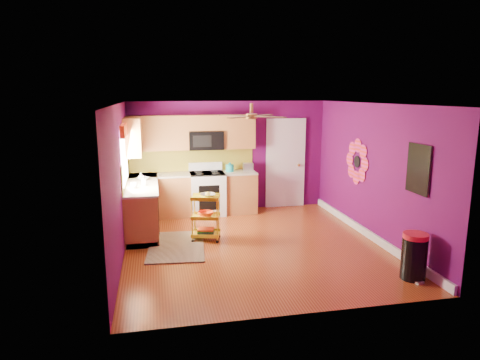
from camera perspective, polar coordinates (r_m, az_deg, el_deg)
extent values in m
plane|color=maroon|center=(7.76, 1.79, -8.64)|extent=(5.00, 5.00, 0.00)
cube|color=#56094D|center=(9.84, -1.50, 3.19)|extent=(4.50, 0.04, 2.50)
cube|color=#56094D|center=(5.09, 8.35, -4.86)|extent=(4.50, 0.04, 2.50)
cube|color=#56094D|center=(7.25, -15.73, -0.25)|extent=(0.04, 5.00, 2.50)
cube|color=#56094D|center=(8.23, 17.28, 1.03)|extent=(0.04, 5.00, 2.50)
cube|color=silver|center=(7.29, 1.91, 10.14)|extent=(4.50, 5.00, 0.04)
cube|color=white|center=(8.50, 16.63, -6.82)|extent=(0.05, 4.90, 0.14)
cube|color=#955628|center=(8.73, -12.86, -3.54)|extent=(0.60, 2.30, 0.90)
cube|color=#955628|center=(9.59, -6.18, -1.96)|extent=(2.80, 0.60, 0.90)
cube|color=beige|center=(8.62, -13.00, -0.52)|extent=(0.63, 2.30, 0.04)
cube|color=beige|center=(9.49, -6.24, 0.80)|extent=(2.80, 0.63, 0.04)
cube|color=black|center=(8.84, -12.75, -6.04)|extent=(0.54, 2.30, 0.10)
cube|color=black|center=(9.69, -6.13, -4.26)|extent=(2.80, 0.54, 0.10)
cube|color=white|center=(9.59, -4.38, -1.87)|extent=(0.76, 0.66, 0.92)
cube|color=black|center=(9.49, -4.42, 0.86)|extent=(0.76, 0.62, 0.03)
cube|color=white|center=(9.74, -4.63, 1.83)|extent=(0.76, 0.06, 0.18)
cube|color=black|center=(9.28, -4.12, -2.39)|extent=(0.45, 0.02, 0.55)
cube|color=#955628|center=(9.46, -10.93, 6.16)|extent=(1.32, 0.33, 0.75)
cube|color=#955628|center=(9.64, -0.23, 6.47)|extent=(0.72, 0.33, 0.75)
cube|color=#955628|center=(9.51, -4.65, 7.60)|extent=(0.76, 0.33, 0.34)
cube|color=#955628|center=(8.99, -14.06, 5.75)|extent=(0.33, 1.30, 0.75)
cube|color=black|center=(9.51, -4.58, 5.30)|extent=(0.76, 0.38, 0.40)
cube|color=olive|center=(9.73, -6.43, 2.70)|extent=(2.80, 0.01, 0.51)
cube|color=olive|center=(8.59, -15.02, 1.20)|extent=(0.01, 2.30, 0.51)
cube|color=white|center=(8.23, -15.20, 3.27)|extent=(0.03, 1.20, 1.00)
cube|color=#F44C15|center=(8.18, -15.16, 6.53)|extent=(0.08, 1.35, 0.22)
cube|color=white|center=(10.17, 6.05, 2.12)|extent=(0.85, 0.04, 2.05)
cube|color=white|center=(10.15, 6.08, 2.10)|extent=(0.95, 0.02, 2.15)
sphere|color=#BF8C3F|center=(10.22, 7.85, 1.98)|extent=(0.07, 0.07, 0.07)
cylinder|color=black|center=(8.73, 15.33, 2.38)|extent=(0.01, 0.24, 0.24)
cube|color=#1BB4A3|center=(6.99, 22.74, 1.36)|extent=(0.03, 0.52, 0.72)
cube|color=black|center=(6.99, 22.64, 1.36)|extent=(0.01, 0.56, 0.76)
cylinder|color=#BF8C3F|center=(7.48, 1.55, 9.57)|extent=(0.06, 0.06, 0.16)
cylinder|color=#BF8C3F|center=(7.49, 1.54, 8.50)|extent=(0.20, 0.20, 0.08)
cube|color=#4C2D19|center=(7.81, 3.04, 8.61)|extent=(0.47, 0.47, 0.01)
cube|color=#4C2D19|center=(7.70, -0.89, 8.58)|extent=(0.47, 0.47, 0.01)
cube|color=#4C2D19|center=(7.17, -0.09, 8.37)|extent=(0.47, 0.47, 0.01)
cube|color=#4C2D19|center=(7.30, 4.10, 8.39)|extent=(0.47, 0.47, 0.01)
cube|color=black|center=(7.75, -8.46, -8.71)|extent=(1.10, 1.65, 0.02)
cylinder|color=yellow|center=(7.79, -6.40, -5.32)|extent=(0.02, 0.02, 0.78)
cylinder|color=yellow|center=(7.73, -3.07, -5.39)|extent=(0.02, 0.02, 0.78)
cylinder|color=yellow|center=(8.08, -6.05, -4.68)|extent=(0.02, 0.02, 0.78)
cylinder|color=yellow|center=(8.03, -2.85, -4.74)|extent=(0.02, 0.02, 0.78)
sphere|color=black|center=(7.91, -6.33, -8.10)|extent=(0.06, 0.06, 0.06)
sphere|color=black|center=(7.85, -3.04, -8.19)|extent=(0.06, 0.06, 0.06)
sphere|color=black|center=(8.20, -5.99, -7.37)|extent=(0.06, 0.06, 0.06)
sphere|color=black|center=(8.15, -2.83, -7.45)|extent=(0.06, 0.06, 0.06)
cube|color=yellow|center=(7.80, -4.64, -2.41)|extent=(0.58, 0.48, 0.03)
cube|color=yellow|center=(7.90, -4.60, -4.94)|extent=(0.58, 0.48, 0.03)
cube|color=yellow|center=(8.00, -4.56, -7.21)|extent=(0.58, 0.48, 0.03)
imported|color=beige|center=(7.79, -4.31, -2.07)|extent=(0.34, 0.34, 0.07)
sphere|color=yellow|center=(7.78, -4.31, -1.92)|extent=(0.09, 0.09, 0.09)
imported|color=#F44C15|center=(7.88, -4.61, -4.53)|extent=(0.35, 0.35, 0.09)
cube|color=navy|center=(7.99, -4.56, -7.00)|extent=(0.34, 0.29, 0.04)
cube|color=#267233|center=(7.98, -4.57, -6.76)|extent=(0.34, 0.29, 0.03)
cube|color=#F44C15|center=(7.97, -4.57, -6.56)|extent=(0.34, 0.29, 0.03)
cylinder|color=black|center=(6.81, 22.17, -9.68)|extent=(0.45, 0.45, 0.62)
cylinder|color=red|center=(6.70, 22.40, -6.91)|extent=(0.36, 0.36, 0.07)
cube|color=beige|center=(6.79, 22.84, -12.51)|extent=(0.14, 0.09, 0.03)
cylinder|color=#15A19E|center=(9.61, -1.37, 1.60)|extent=(0.18, 0.18, 0.16)
sphere|color=#15A19E|center=(9.59, -1.37, 2.19)|extent=(0.06, 0.06, 0.06)
cube|color=beige|center=(9.72, 1.08, 1.77)|extent=(0.22, 0.15, 0.18)
imported|color=#EA3F72|center=(8.35, -12.73, -0.11)|extent=(0.08, 0.08, 0.18)
imported|color=white|center=(8.90, -13.06, 0.49)|extent=(0.12, 0.12, 0.15)
imported|color=white|center=(8.89, -12.80, 0.16)|extent=(0.23, 0.23, 0.06)
imported|color=white|center=(8.18, -13.96, -0.71)|extent=(0.13, 0.13, 0.10)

